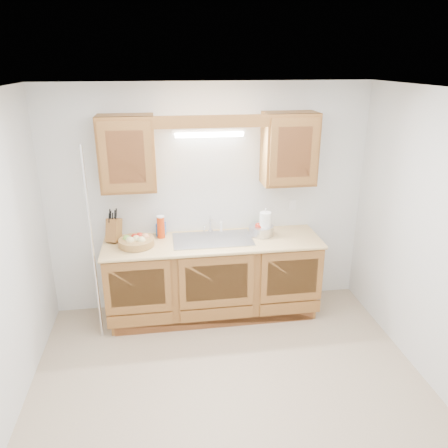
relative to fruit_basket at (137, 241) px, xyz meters
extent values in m
plane|color=tan|center=(0.79, -1.16, -0.95)|extent=(3.50, 3.50, 0.00)
plane|color=white|center=(0.79, -1.16, 1.55)|extent=(3.50, 3.50, 0.00)
cube|color=silver|center=(0.79, 0.34, 0.30)|extent=(3.50, 0.02, 2.50)
cube|color=silver|center=(0.79, -2.66, 0.30)|extent=(3.50, 0.02, 2.50)
cube|color=silver|center=(2.54, -1.16, 0.30)|extent=(0.02, 3.00, 2.50)
cube|color=olive|center=(0.79, 0.04, -0.51)|extent=(2.20, 0.60, 0.86)
cube|color=#E4BB77|center=(0.79, 0.02, -0.07)|extent=(2.30, 0.63, 0.04)
cube|color=olive|center=(-0.04, 0.17, 0.87)|extent=(0.55, 0.33, 0.75)
cube|color=olive|center=(1.62, 0.17, 0.87)|extent=(0.55, 0.33, 0.75)
cube|color=olive|center=(0.79, 0.03, 1.19)|extent=(2.20, 0.05, 0.12)
cylinder|color=white|center=(0.79, 0.24, 1.03)|extent=(0.70, 0.05, 0.05)
cube|color=white|center=(0.79, 0.27, 1.06)|extent=(0.76, 0.06, 0.05)
cube|color=#9E9EA3|center=(0.79, 0.04, -0.05)|extent=(0.84, 0.46, 0.01)
cube|color=#9E9EA3|center=(0.58, 0.04, -0.13)|extent=(0.39, 0.40, 0.16)
cube|color=#9E9EA3|center=(1.00, 0.04, -0.13)|extent=(0.39, 0.40, 0.16)
cylinder|color=silver|center=(0.79, 0.24, -0.03)|extent=(0.06, 0.06, 0.04)
cylinder|color=silver|center=(0.79, 0.24, 0.05)|extent=(0.02, 0.02, 0.16)
cylinder|color=silver|center=(0.79, 0.19, 0.14)|extent=(0.02, 0.12, 0.02)
cylinder|color=white|center=(0.91, 0.24, 0.01)|extent=(0.03, 0.03, 0.12)
cylinder|color=silver|center=(-0.41, -0.23, 0.05)|extent=(0.03, 0.03, 2.00)
cube|color=white|center=(1.74, 0.33, 0.20)|extent=(0.08, 0.01, 0.12)
cylinder|color=#B08647|center=(0.00, 0.00, -0.01)|extent=(0.42, 0.42, 0.07)
sphere|color=#D8C67F|center=(-0.06, -0.04, 0.02)|extent=(0.09, 0.09, 0.09)
sphere|color=#D8C67F|center=(0.05, -0.05, 0.02)|extent=(0.09, 0.09, 0.09)
sphere|color=tan|center=(0.09, 0.04, 0.02)|extent=(0.08, 0.08, 0.08)
sphere|color=#B12414|center=(-0.02, 0.06, 0.02)|extent=(0.08, 0.08, 0.08)
sphere|color=#72A53F|center=(-0.10, 0.03, 0.02)|extent=(0.08, 0.08, 0.08)
sphere|color=#D8C67F|center=(0.00, -0.01, 0.02)|extent=(0.09, 0.09, 0.09)
sphere|color=#B12414|center=(0.03, 0.09, 0.02)|extent=(0.08, 0.08, 0.08)
cube|color=olive|center=(-0.24, 0.17, 0.07)|extent=(0.18, 0.23, 0.27)
cylinder|color=black|center=(-0.27, 0.15, 0.21)|extent=(0.03, 0.04, 0.10)
cylinder|color=black|center=(-0.24, 0.15, 0.22)|extent=(0.03, 0.04, 0.10)
cylinder|color=black|center=(-0.20, 0.15, 0.22)|extent=(0.03, 0.04, 0.10)
cylinder|color=black|center=(-0.26, 0.19, 0.23)|extent=(0.03, 0.04, 0.10)
cylinder|color=black|center=(-0.21, 0.19, 0.23)|extent=(0.03, 0.04, 0.10)
cylinder|color=black|center=(-0.27, 0.22, 0.23)|extent=(0.03, 0.04, 0.10)
cylinder|color=black|center=(-0.20, 0.22, 0.24)|extent=(0.03, 0.04, 0.10)
cylinder|color=red|center=(0.25, 0.18, 0.07)|extent=(0.10, 0.10, 0.23)
cylinder|color=white|center=(0.25, 0.18, 0.19)|extent=(0.08, 0.08, 0.01)
imported|color=#2359B3|center=(0.25, 0.25, 0.05)|extent=(0.11, 0.11, 0.21)
cube|color=#CC333F|center=(1.33, 0.28, -0.05)|extent=(0.11, 0.07, 0.01)
cube|color=green|center=(1.33, 0.28, -0.04)|extent=(0.11, 0.07, 0.02)
cylinder|color=silver|center=(1.37, 0.07, -0.05)|extent=(0.15, 0.15, 0.01)
cylinder|color=silver|center=(1.37, 0.07, 0.10)|extent=(0.02, 0.02, 0.30)
cylinder|color=white|center=(1.37, 0.07, 0.09)|extent=(0.13, 0.13, 0.26)
sphere|color=silver|center=(1.37, 0.07, 0.25)|extent=(0.02, 0.02, 0.02)
cylinder|color=silver|center=(1.33, 0.10, 0.00)|extent=(0.35, 0.35, 0.10)
sphere|color=#B12414|center=(1.30, 0.10, 0.05)|extent=(0.07, 0.07, 0.07)
sphere|color=#B12414|center=(1.37, 0.13, 0.05)|extent=(0.07, 0.07, 0.07)
sphere|color=#B12414|center=(1.33, 0.07, 0.05)|extent=(0.07, 0.07, 0.07)
sphere|color=#B12414|center=(1.38, 0.08, 0.05)|extent=(0.07, 0.07, 0.07)
camera|label=1|loc=(0.29, -4.22, 1.75)|focal=35.00mm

